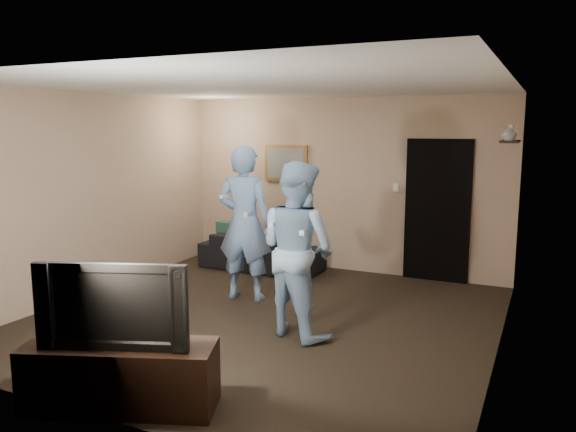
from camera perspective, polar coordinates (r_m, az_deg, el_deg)
The scene contains 19 objects.
ground at distance 6.52m, azimuth -2.42°, elevation -10.31°, with size 5.00×5.00×0.00m, color black.
ceiling at distance 6.17m, azimuth -2.58°, elevation 13.11°, with size 5.00×5.00×0.04m, color silver.
wall_back at distance 8.49m, azimuth 5.38°, elevation 3.19°, with size 5.00×0.04×2.60m, color tan.
wall_front at distance 4.20m, azimuth -18.58°, elevation -3.27°, with size 5.00×0.04×2.60m, color tan.
wall_left at distance 7.69m, azimuth -19.23°, elevation 2.11°, with size 0.04×5.00×2.60m, color tan.
wall_right at distance 5.53m, azimuth 21.12°, elevation -0.54°, with size 0.04×5.00×2.60m, color tan.
sofa at distance 8.60m, azimuth -2.71°, elevation -3.65°, with size 1.87×0.73×0.55m, color black.
throw_pillow at distance 8.84m, azimuth -6.05°, elevation -1.97°, with size 0.42×0.13×0.42m, color #184939.
painting_frame at distance 8.79m, azimuth -0.20°, elevation 5.39°, with size 0.72×0.05×0.57m, color olive.
painting_canvas at distance 8.76m, azimuth -0.27°, elevation 5.38°, with size 0.62×0.01×0.47m, color slate.
doorway at distance 8.13m, azimuth 14.93°, elevation 0.52°, with size 0.90×0.06×2.00m, color black.
light_switch at distance 8.22m, azimuth 10.91°, elevation 2.87°, with size 0.08×0.02×0.12m, color silver.
wall_shelf at distance 7.26m, azimuth 21.64°, elevation 7.06°, with size 0.20×0.60×0.03m, color black.
shelf_vase at distance 7.00m, azimuth 21.54°, elevation 7.84°, with size 0.16×0.16×0.17m, color #9D9EA2.
shelf_figurine at distance 7.34m, azimuth 21.73°, elevation 7.89°, with size 0.06×0.06×0.18m, color silver.
tv_console at distance 4.70m, azimuth -16.64°, elevation -15.37°, with size 1.47×0.47×0.53m, color black.
television at distance 4.49m, azimuth -16.98°, elevation -8.42°, with size 1.15×0.15×0.66m, color black.
wii_player_left at distance 7.03m, azimuth -4.42°, elevation -0.72°, with size 0.76×0.57×1.94m.
wii_player_right at distance 5.81m, azimuth 0.97°, elevation -3.38°, with size 1.08×0.96×1.82m.
Camera 1 is at (2.87, -5.45, 2.16)m, focal length 35.00 mm.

